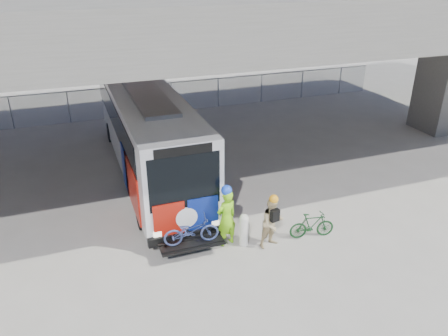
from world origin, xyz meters
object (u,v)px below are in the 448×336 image
bus (147,126)px  cyclist_tan (273,222)px  bike_parked (312,225)px  cyclist_hivis (226,216)px  bollard (244,229)px

bus → cyclist_tan: 7.48m
bike_parked → cyclist_tan: bearing=99.4°
cyclist_hivis → cyclist_tan: size_ratio=1.15×
cyclist_hivis → bollard: bearing=138.9°
cyclist_hivis → bus: bearing=-95.9°
bollard → cyclist_tan: size_ratio=0.61×
bus → cyclist_tan: bearing=-69.5°
bus → bike_parked: bearing=-59.8°
cyclist_tan → bike_parked: cyclist_tan is taller
bus → cyclist_hivis: (1.24, -6.33, -1.07)m
cyclist_hivis → bike_parked: bearing=150.5°
cyclist_tan → bike_parked: 1.51m
cyclist_tan → bollard: bearing=143.7°
bus → bike_parked: size_ratio=8.46×
cyclist_hivis → cyclist_tan: (1.34, -0.59, -0.16)m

